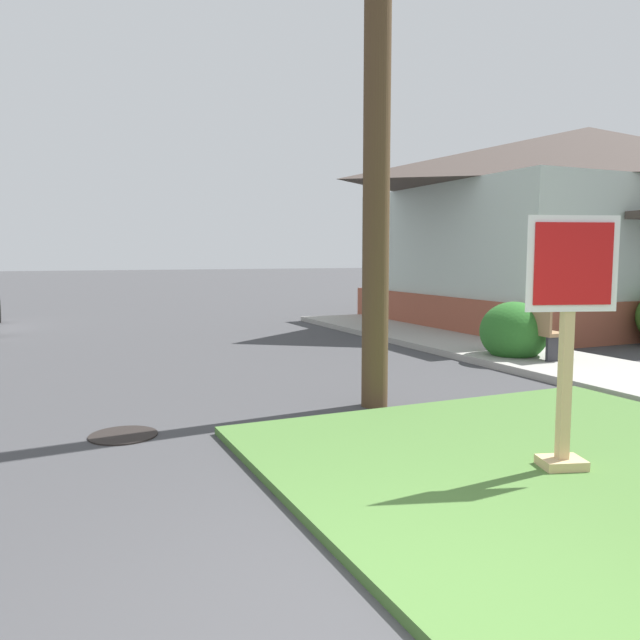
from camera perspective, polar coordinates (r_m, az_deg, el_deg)
The scene contains 8 objects.
grass_corner_patch at distance 5.94m, azimuth 22.34°, elevation -12.53°, with size 5.06×4.92×0.08m, color #477033.
sidewalk_strip at distance 11.41m, azimuth 19.97°, elevation -3.58°, with size 2.20×16.88×0.12m, color #9E9B93.
stop_sign at distance 5.58m, azimuth 21.63°, elevation -2.15°, with size 0.75×0.38×2.12m.
manhole_cover at distance 6.93m, azimuth -17.51°, elevation -9.99°, with size 0.70×0.70×0.02m, color black.
street_bench at distance 11.51m, azimuth 18.47°, elevation -0.83°, with size 0.51×1.44×0.85m.
utility_pole at distance 8.22m, azimuth 5.31°, elevation 26.80°, with size 1.89×0.33×9.26m.
corner_house at distance 18.99m, azimuth 23.02°, elevation 8.10°, with size 10.83×8.96×5.36m.
shrub_by_curb at distance 11.53m, azimuth 17.27°, elevation -1.03°, with size 1.19×1.19×1.06m, color #2A6826.
Camera 1 is at (-1.56, -2.36, 1.88)m, focal length 35.09 mm.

